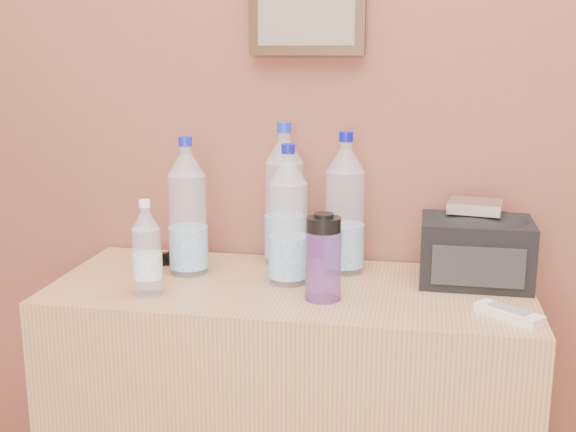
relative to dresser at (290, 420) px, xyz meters
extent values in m
plane|color=brown|center=(0.15, 0.26, 0.99)|extent=(4.00, 0.00, 4.00)
cube|color=tan|center=(0.00, 0.00, 0.00)|extent=(1.16, 0.49, 0.73)
cylinder|color=silver|center=(-0.27, 0.05, 0.52)|extent=(0.10, 0.10, 0.31)
cylinder|color=#121CBA|center=(-0.27, 0.05, 0.70)|extent=(0.03, 0.03, 0.02)
cylinder|color=silver|center=(-0.05, 0.19, 0.53)|extent=(0.10, 0.10, 0.33)
cylinder|color=#1331BB|center=(-0.05, 0.19, 0.73)|extent=(0.04, 0.04, 0.03)
cylinder|color=silver|center=(0.12, 0.14, 0.52)|extent=(0.10, 0.10, 0.32)
cylinder|color=#070BBA|center=(0.12, 0.14, 0.71)|extent=(0.03, 0.03, 0.02)
cylinder|color=silver|center=(-0.01, 0.02, 0.51)|extent=(0.09, 0.09, 0.30)
cylinder|color=#0F1192|center=(-0.01, 0.02, 0.70)|extent=(0.03, 0.03, 0.02)
cylinder|color=silver|center=(-0.31, -0.13, 0.46)|extent=(0.07, 0.07, 0.20)
cylinder|color=white|center=(-0.31, -0.13, 0.58)|extent=(0.03, 0.03, 0.02)
cylinder|color=#673892|center=(0.09, -0.08, 0.44)|extent=(0.08, 0.08, 0.16)
cylinder|color=black|center=(0.09, -0.08, 0.55)|extent=(0.08, 0.08, 0.04)
cube|color=silver|center=(0.50, -0.13, 0.37)|extent=(0.15, 0.13, 0.02)
cube|color=silver|center=(0.44, 0.10, 0.56)|extent=(0.14, 0.12, 0.03)
camera|label=1|loc=(0.30, -1.65, 0.93)|focal=45.00mm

